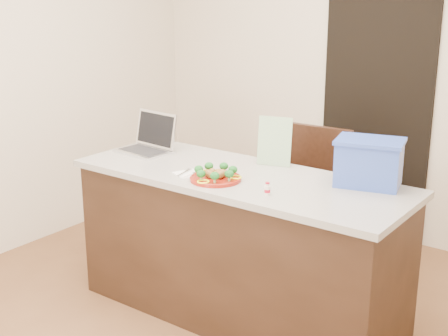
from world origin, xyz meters
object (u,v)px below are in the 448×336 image
Objects in this scene: plate at (216,178)px; chair at (310,193)px; yogurt_bottle at (267,190)px; napkin at (188,174)px; island at (239,246)px; blue_box at (369,162)px; laptop at (150,141)px.

plate is 0.28× the size of chair.
napkin is at bearing 176.47° from yogurt_bottle.
island is 0.55m from napkin.
chair is (0.10, 0.95, -0.33)m from plate.
plate reaches higher than napkin.
island is at bearing -173.81° from blue_box.
napkin is at bearing -179.23° from plate.
chair is at bearing 85.66° from island.
laptop is (-0.76, 0.26, 0.06)m from plate.
blue_box reaches higher than plate.
laptop is at bearing 172.11° from blue_box.
laptop reaches higher than napkin.
chair reaches higher than yogurt_bottle.
chair is (-0.63, 0.51, -0.45)m from blue_box.
napkin is 1.05m from chair.
blue_box is at bearing 11.64° from laptop.
island is 0.63m from yogurt_bottle.
laptop is (-0.80, 0.09, 0.53)m from island.
blue_box is 0.40× the size of chair.
laptop is 1.17m from chair.
plate is 0.80m from laptop.
napkin is (-0.20, -0.00, -0.01)m from plate.
plate is at bearing -104.47° from island.
yogurt_bottle is at bearing -141.85° from blue_box.
island is at bearing 75.53° from plate.
plate is 0.38m from yogurt_bottle.
yogurt_bottle reaches higher than island.
napkin is 0.58m from yogurt_bottle.
island is 0.79m from chair.
plate is at bearing 0.77° from napkin.
chair is (0.06, 0.77, 0.14)m from island.
yogurt_bottle reaches higher than plate.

